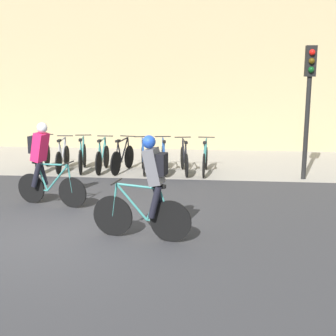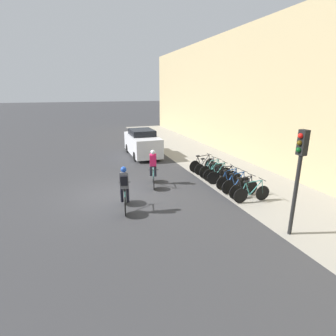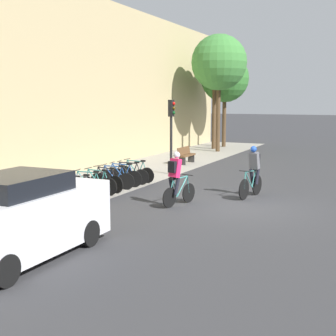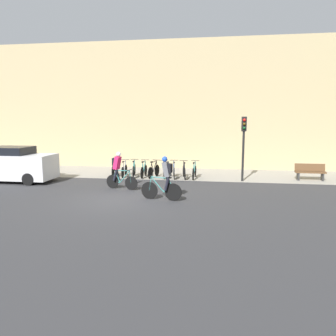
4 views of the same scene
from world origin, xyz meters
name	(u,v)px [view 2 (image 2 of 4)]	position (x,y,z in m)	size (l,w,h in m)	color
ground	(116,195)	(0.00, 0.00, 0.00)	(200.00, 200.00, 0.00)	#333335
kerb_strip	(244,179)	(0.00, 6.75, 0.00)	(44.00, 4.50, 0.01)	gray
building_facade	(293,96)	(0.00, 9.30, 4.20)	(44.00, 0.60, 8.39)	tan
cyclist_pink	(153,166)	(-0.74, 1.97, 0.95)	(1.62, 0.59, 1.76)	black
cyclist_grey	(125,188)	(1.78, 0.12, 0.95)	(1.74, 0.55, 1.80)	black
parked_bike_0	(202,164)	(-2.00, 5.28, 0.40)	(0.46, 1.72, 0.97)	black
parked_bike_1	(207,167)	(-1.42, 5.28, 0.38)	(0.46, 1.59, 0.95)	black
parked_bike_2	(212,170)	(-0.85, 5.28, 0.40)	(0.46, 1.64, 0.98)	black
parked_bike_3	(217,173)	(-0.27, 5.28, 0.39)	(0.46, 1.61, 0.96)	black
parked_bike_4	(223,176)	(0.30, 5.28, 0.40)	(0.49, 1.62, 0.96)	black
parked_bike_5	(229,180)	(0.88, 5.28, 0.39)	(0.47, 1.58, 0.96)	black
parked_bike_6	(236,184)	(1.46, 5.28, 0.40)	(0.46, 1.64, 0.97)	black
parked_bike_7	(244,188)	(2.03, 5.28, 0.39)	(0.47, 1.63, 0.95)	black
parked_bike_8	(252,193)	(2.61, 5.28, 0.39)	(0.46, 1.70, 0.96)	black
traffic_light_pole	(299,164)	(5.20, 4.86, 2.37)	(0.26, 0.30, 3.41)	black
parked_car	(142,143)	(-6.79, 2.92, 0.90)	(4.30, 1.84, 1.85)	silver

